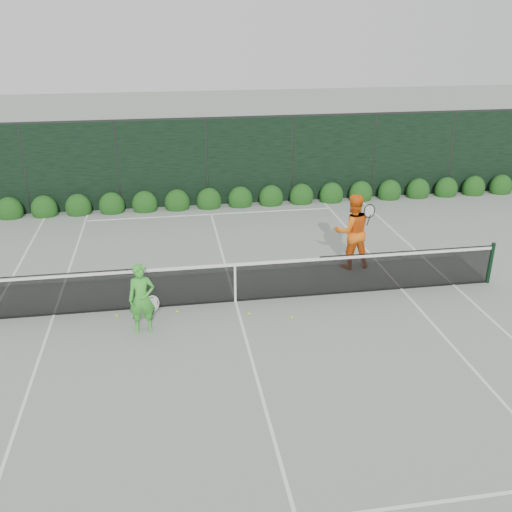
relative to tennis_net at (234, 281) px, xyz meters
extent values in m
plane|color=gray|center=(0.02, 0.00, -0.53)|extent=(80.00, 80.00, 0.00)
cylinder|color=black|center=(6.42, 0.00, 0.00)|extent=(0.10, 0.10, 1.07)
cube|color=black|center=(-4.18, 0.00, -0.02)|extent=(4.40, 0.01, 1.02)
cube|color=black|center=(0.02, 0.00, -0.05)|extent=(4.00, 0.01, 0.96)
cube|color=black|center=(4.22, 0.00, -0.02)|extent=(4.40, 0.01, 1.02)
cube|color=white|center=(0.02, 0.00, 0.41)|extent=(12.80, 0.03, 0.07)
cube|color=black|center=(0.02, 0.00, -0.51)|extent=(12.80, 0.02, 0.04)
cube|color=white|center=(0.02, 0.00, -0.07)|extent=(0.05, 0.03, 0.91)
imported|color=green|center=(-2.07, -1.00, 0.23)|extent=(0.57, 0.39, 1.52)
torus|color=beige|center=(-1.87, -0.90, 0.04)|extent=(0.30, 0.08, 0.30)
cylinder|color=black|center=(-1.87, -0.90, -0.20)|extent=(0.10, 0.03, 0.30)
imported|color=orange|center=(3.32, 1.52, 0.47)|extent=(0.99, 0.78, 2.01)
torus|color=black|center=(3.67, 1.32, 1.07)|extent=(0.30, 0.03, 0.30)
cylinder|color=black|center=(3.67, 1.32, 0.83)|extent=(0.10, 0.03, 0.30)
cube|color=white|center=(5.51, 0.00, -0.53)|extent=(0.06, 23.77, 0.01)
cube|color=white|center=(-4.09, 0.00, -0.53)|extent=(0.06, 23.77, 0.01)
cube|color=white|center=(4.14, 0.00, -0.53)|extent=(0.06, 23.77, 0.01)
cube|color=white|center=(0.02, 11.88, -0.53)|extent=(11.03, 0.06, 0.01)
cube|color=white|center=(0.02, 6.40, -0.53)|extent=(8.23, 0.06, 0.01)
cube|color=white|center=(0.02, 0.00, -0.53)|extent=(0.06, 12.80, 0.01)
cube|color=black|center=(0.02, 7.50, 0.97)|extent=(32.00, 0.06, 3.00)
cube|color=#262826|center=(0.02, 7.50, 2.50)|extent=(32.00, 0.06, 0.06)
cylinder|color=#262826|center=(-5.98, 7.50, 0.97)|extent=(0.08, 0.08, 3.00)
cylinder|color=#262826|center=(-2.98, 7.50, 0.97)|extent=(0.08, 0.08, 3.00)
cylinder|color=#262826|center=(0.02, 7.50, 0.97)|extent=(0.08, 0.08, 3.00)
cylinder|color=#262826|center=(3.02, 7.50, 0.97)|extent=(0.08, 0.08, 3.00)
cylinder|color=#262826|center=(6.02, 7.50, 0.97)|extent=(0.08, 0.08, 3.00)
cylinder|color=#262826|center=(9.02, 7.50, 0.97)|extent=(0.08, 0.08, 3.00)
ellipsoid|color=#10390F|center=(-6.58, 7.15, -0.30)|extent=(0.86, 0.65, 0.94)
ellipsoid|color=#10390F|center=(-5.48, 7.15, -0.30)|extent=(0.86, 0.65, 0.94)
ellipsoid|color=#10390F|center=(-4.38, 7.15, -0.30)|extent=(0.86, 0.65, 0.94)
ellipsoid|color=#10390F|center=(-3.28, 7.15, -0.30)|extent=(0.86, 0.65, 0.94)
ellipsoid|color=#10390F|center=(-2.18, 7.15, -0.30)|extent=(0.86, 0.65, 0.94)
ellipsoid|color=#10390F|center=(-1.08, 7.15, -0.30)|extent=(0.86, 0.65, 0.94)
ellipsoid|color=#10390F|center=(0.02, 7.15, -0.30)|extent=(0.86, 0.65, 0.94)
ellipsoid|color=#10390F|center=(1.12, 7.15, -0.30)|extent=(0.86, 0.65, 0.94)
ellipsoid|color=#10390F|center=(2.22, 7.15, -0.30)|extent=(0.86, 0.65, 0.94)
ellipsoid|color=#10390F|center=(3.32, 7.15, -0.30)|extent=(0.86, 0.65, 0.94)
ellipsoid|color=#10390F|center=(4.42, 7.15, -0.30)|extent=(0.86, 0.65, 0.94)
ellipsoid|color=#10390F|center=(5.52, 7.15, -0.30)|extent=(0.86, 0.65, 0.94)
ellipsoid|color=#10390F|center=(6.62, 7.15, -0.30)|extent=(0.86, 0.65, 0.94)
ellipsoid|color=#10390F|center=(7.72, 7.15, -0.30)|extent=(0.86, 0.65, 0.94)
ellipsoid|color=#10390F|center=(8.82, 7.15, -0.30)|extent=(0.86, 0.65, 0.94)
ellipsoid|color=#10390F|center=(9.92, 7.15, -0.30)|extent=(0.86, 0.65, 0.94)
ellipsoid|color=#10390F|center=(11.02, 7.15, -0.30)|extent=(0.86, 0.65, 0.94)
sphere|color=#C6E332|center=(-1.34, -0.33, -0.50)|extent=(0.07, 0.07, 0.07)
sphere|color=#C6E332|center=(1.15, -1.04, -0.50)|extent=(0.07, 0.07, 0.07)
sphere|color=#C6E332|center=(0.24, -0.71, -0.50)|extent=(0.07, 0.07, 0.07)
sphere|color=#C6E332|center=(-2.68, -0.32, -0.50)|extent=(0.07, 0.07, 0.07)
sphere|color=#C6E332|center=(-1.94, -0.08, -0.50)|extent=(0.07, 0.07, 0.07)
camera|label=1|loc=(-1.41, -11.84, 5.71)|focal=40.00mm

